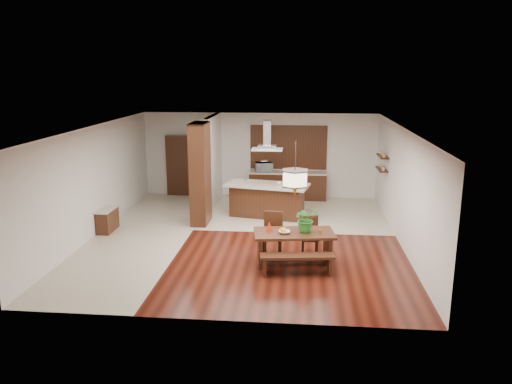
# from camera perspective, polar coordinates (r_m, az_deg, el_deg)

# --- Properties ---
(room_shell) EXTENTS (9.00, 9.04, 2.92)m
(room_shell) POSITION_cam_1_polar(r_m,az_deg,el_deg) (12.72, -1.35, 3.58)
(room_shell) COLOR #331009
(room_shell) RESTS_ON ground
(tile_hallway) EXTENTS (2.50, 9.00, 0.01)m
(tile_hallway) POSITION_cam_1_polar(r_m,az_deg,el_deg) (13.81, -12.74, -4.74)
(tile_hallway) COLOR beige
(tile_hallway) RESTS_ON ground
(tile_kitchen) EXTENTS (5.50, 4.00, 0.01)m
(tile_kitchen) POSITION_cam_1_polar(r_m,az_deg,el_deg) (15.54, 4.35, -2.35)
(tile_kitchen) COLOR beige
(tile_kitchen) RESTS_ON ground
(soffit_band) EXTENTS (8.00, 9.00, 0.02)m
(soffit_band) POSITION_cam_1_polar(r_m,az_deg,el_deg) (12.60, -1.37, 7.27)
(soffit_band) COLOR #3B1D0E
(soffit_band) RESTS_ON room_shell
(partition_pier) EXTENTS (0.45, 1.00, 2.90)m
(partition_pier) POSITION_cam_1_polar(r_m,az_deg,el_deg) (14.22, -6.39, 2.08)
(partition_pier) COLOR black
(partition_pier) RESTS_ON ground
(partition_stub) EXTENTS (0.18, 2.40, 2.90)m
(partition_stub) POSITION_cam_1_polar(r_m,az_deg,el_deg) (16.24, -4.91, 3.58)
(partition_stub) COLOR silver
(partition_stub) RESTS_ON ground
(hallway_console) EXTENTS (0.37, 0.88, 0.63)m
(hallway_console) POSITION_cam_1_polar(r_m,az_deg,el_deg) (14.26, -16.63, -3.10)
(hallway_console) COLOR black
(hallway_console) RESTS_ON ground
(hallway_doorway) EXTENTS (1.10, 0.20, 2.10)m
(hallway_doorway) POSITION_cam_1_polar(r_m,az_deg,el_deg) (17.64, -8.42, 2.97)
(hallway_doorway) COLOR black
(hallway_doorway) RESTS_ON ground
(rear_counter) EXTENTS (2.60, 0.62, 0.95)m
(rear_counter) POSITION_cam_1_polar(r_m,az_deg,el_deg) (17.08, 3.64, 0.77)
(rear_counter) COLOR black
(rear_counter) RESTS_ON ground
(kitchen_window) EXTENTS (2.60, 0.08, 1.50)m
(kitchen_window) POSITION_cam_1_polar(r_m,az_deg,el_deg) (17.09, 3.74, 5.13)
(kitchen_window) COLOR brown
(kitchen_window) RESTS_ON room_shell
(shelf_lower) EXTENTS (0.26, 0.90, 0.04)m
(shelf_lower) POSITION_cam_1_polar(r_m,az_deg,el_deg) (15.50, 14.18, 2.53)
(shelf_lower) COLOR black
(shelf_lower) RESTS_ON room_shell
(shelf_upper) EXTENTS (0.26, 0.90, 0.04)m
(shelf_upper) POSITION_cam_1_polar(r_m,az_deg,el_deg) (15.43, 14.27, 3.98)
(shelf_upper) COLOR black
(shelf_upper) RESTS_ON room_shell
(dining_table) EXTENTS (1.90, 1.13, 0.75)m
(dining_table) POSITION_cam_1_polar(r_m,az_deg,el_deg) (11.40, 4.35, -5.53)
(dining_table) COLOR black
(dining_table) RESTS_ON ground
(dining_bench) EXTENTS (1.63, 0.54, 0.45)m
(dining_bench) POSITION_cam_1_polar(r_m,az_deg,el_deg) (10.91, 4.72, -8.27)
(dining_bench) COLOR black
(dining_bench) RESTS_ON ground
(dining_chair_left) EXTENTS (0.48, 0.48, 1.03)m
(dining_chair_left) POSITION_cam_1_polar(r_m,az_deg,el_deg) (11.88, 1.87, -4.86)
(dining_chair_left) COLOR black
(dining_chair_left) RESTS_ON ground
(dining_chair_right) EXTENTS (0.43, 0.43, 0.92)m
(dining_chair_right) POSITION_cam_1_polar(r_m,az_deg,el_deg) (12.00, 6.18, -5.03)
(dining_chair_right) COLOR black
(dining_chair_right) RESTS_ON ground
(pendant_lantern) EXTENTS (0.64, 0.64, 1.31)m
(pendant_lantern) POSITION_cam_1_polar(r_m,az_deg,el_deg) (10.96, 4.51, 2.86)
(pendant_lantern) COLOR #F7E3BD
(pendant_lantern) RESTS_ON room_shell
(foliage_plant) EXTENTS (0.67, 0.63, 0.60)m
(foliage_plant) POSITION_cam_1_polar(r_m,az_deg,el_deg) (11.30, 5.76, -3.07)
(foliage_plant) COLOR #297627
(foliage_plant) RESTS_ON dining_table
(fruit_bowl) EXTENTS (0.28, 0.28, 0.06)m
(fruit_bowl) POSITION_cam_1_polar(r_m,az_deg,el_deg) (11.22, 3.28, -4.60)
(fruit_bowl) COLOR beige
(fruit_bowl) RESTS_ON dining_table
(napkin_cone) EXTENTS (0.18, 0.18, 0.23)m
(napkin_cone) POSITION_cam_1_polar(r_m,az_deg,el_deg) (11.33, 1.53, -3.94)
(napkin_cone) COLOR #AA260C
(napkin_cone) RESTS_ON dining_table
(gold_ornament) EXTENTS (0.09, 0.09, 0.10)m
(gold_ornament) POSITION_cam_1_polar(r_m,az_deg,el_deg) (11.29, 7.37, -4.48)
(gold_ornament) COLOR gold
(gold_ornament) RESTS_ON dining_table
(kitchen_island) EXTENTS (2.61, 1.53, 1.01)m
(kitchen_island) POSITION_cam_1_polar(r_m,az_deg,el_deg) (14.98, 1.26, -0.90)
(kitchen_island) COLOR black
(kitchen_island) RESTS_ON ground
(range_hood) EXTENTS (0.90, 0.55, 0.87)m
(range_hood) POSITION_cam_1_polar(r_m,az_deg,el_deg) (14.61, 1.31, 6.51)
(range_hood) COLOR silver
(range_hood) RESTS_ON room_shell
(island_cup) EXTENTS (0.16, 0.16, 0.10)m
(island_cup) POSITION_cam_1_polar(r_m,az_deg,el_deg) (14.72, 2.65, 1.02)
(island_cup) COLOR white
(island_cup) RESTS_ON kitchen_island
(microwave) EXTENTS (0.65, 0.52, 0.32)m
(microwave) POSITION_cam_1_polar(r_m,az_deg,el_deg) (16.96, 0.90, 2.88)
(microwave) COLOR silver
(microwave) RESTS_ON rear_counter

